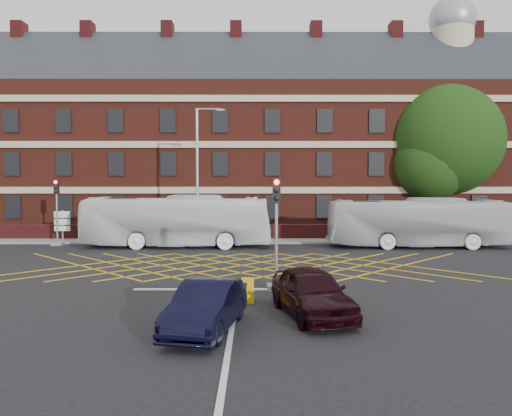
{
  "coord_description": "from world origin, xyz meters",
  "views": [
    {
      "loc": [
        0.65,
        -22.47,
        4.13
      ],
      "look_at": [
        0.71,
        1.5,
        2.88
      ],
      "focal_mm": 35.0,
      "sensor_mm": 36.0,
      "label": 1
    }
  ],
  "objects_px": {
    "traffic_light_near": "(276,244)",
    "bus_left": "(177,221)",
    "deciduous_tree": "(445,148)",
    "car_maroon": "(312,292)",
    "bus_right": "(418,223)",
    "street_lamp": "(198,199)",
    "traffic_light_far": "(57,218)",
    "direction_signs": "(62,222)",
    "utility_cabinet": "(248,290)",
    "car_navy": "(206,306)"
  },
  "relations": [
    {
      "from": "traffic_light_near",
      "to": "bus_left",
      "type": "bearing_deg",
      "value": 114.6
    },
    {
      "from": "bus_left",
      "to": "traffic_light_near",
      "type": "bearing_deg",
      "value": -154.48
    },
    {
      "from": "deciduous_tree",
      "to": "car_maroon",
      "type": "bearing_deg",
      "value": -118.71
    },
    {
      "from": "bus_right",
      "to": "street_lamp",
      "type": "height_order",
      "value": "street_lamp"
    },
    {
      "from": "bus_right",
      "to": "traffic_light_far",
      "type": "xyz_separation_m",
      "value": [
        -23.2,
        1.19,
        0.2
      ]
    },
    {
      "from": "traffic_light_far",
      "to": "direction_signs",
      "type": "relative_size",
      "value": 1.94
    },
    {
      "from": "street_lamp",
      "to": "deciduous_tree",
      "type": "bearing_deg",
      "value": 22.09
    },
    {
      "from": "bus_left",
      "to": "traffic_light_far",
      "type": "xyz_separation_m",
      "value": [
        -8.0,
        1.01,
        0.11
      ]
    },
    {
      "from": "traffic_light_near",
      "to": "street_lamp",
      "type": "distance_m",
      "value": 13.66
    },
    {
      "from": "traffic_light_far",
      "to": "street_lamp",
      "type": "bearing_deg",
      "value": -4.22
    },
    {
      "from": "bus_left",
      "to": "street_lamp",
      "type": "bearing_deg",
      "value": -75.14
    },
    {
      "from": "utility_cabinet",
      "to": "direction_signs",
      "type": "bearing_deg",
      "value": 127.1
    },
    {
      "from": "deciduous_tree",
      "to": "utility_cabinet",
      "type": "height_order",
      "value": "deciduous_tree"
    },
    {
      "from": "car_navy",
      "to": "bus_left",
      "type": "bearing_deg",
      "value": 112.16
    },
    {
      "from": "traffic_light_near",
      "to": "traffic_light_far",
      "type": "distance_m",
      "value": 19.3
    },
    {
      "from": "bus_right",
      "to": "traffic_light_far",
      "type": "relative_size",
      "value": 2.63
    },
    {
      "from": "car_navy",
      "to": "utility_cabinet",
      "type": "bearing_deg",
      "value": 82.2
    },
    {
      "from": "car_navy",
      "to": "direction_signs",
      "type": "xyz_separation_m",
      "value": [
        -11.85,
        20.38,
        0.7
      ]
    },
    {
      "from": "traffic_light_near",
      "to": "utility_cabinet",
      "type": "relative_size",
      "value": 5.14
    },
    {
      "from": "traffic_light_far",
      "to": "direction_signs",
      "type": "height_order",
      "value": "traffic_light_far"
    },
    {
      "from": "car_navy",
      "to": "deciduous_tree",
      "type": "relative_size",
      "value": 0.35
    },
    {
      "from": "bus_right",
      "to": "utility_cabinet",
      "type": "xyz_separation_m",
      "value": [
        -10.53,
        -14.38,
        -1.15
      ]
    },
    {
      "from": "bus_right",
      "to": "car_navy",
      "type": "height_order",
      "value": "bus_right"
    },
    {
      "from": "utility_cabinet",
      "to": "bus_right",
      "type": "bearing_deg",
      "value": 53.78
    },
    {
      "from": "bus_right",
      "to": "bus_left",
      "type": "bearing_deg",
      "value": 90.38
    },
    {
      "from": "traffic_light_far",
      "to": "direction_signs",
      "type": "distance_m",
      "value": 1.63
    },
    {
      "from": "bus_left",
      "to": "car_maroon",
      "type": "distance_m",
      "value": 17.61
    },
    {
      "from": "car_navy",
      "to": "car_maroon",
      "type": "relative_size",
      "value": 0.95
    },
    {
      "from": "traffic_light_far",
      "to": "street_lamp",
      "type": "xyz_separation_m",
      "value": [
        9.32,
        -0.69,
        1.25
      ]
    },
    {
      "from": "direction_signs",
      "to": "utility_cabinet",
      "type": "distance_m",
      "value": 21.49
    },
    {
      "from": "traffic_light_far",
      "to": "street_lamp",
      "type": "relative_size",
      "value": 0.49
    },
    {
      "from": "car_navy",
      "to": "traffic_light_near",
      "type": "relative_size",
      "value": 0.97
    },
    {
      "from": "car_navy",
      "to": "street_lamp",
      "type": "bearing_deg",
      "value": 107.91
    },
    {
      "from": "car_navy",
      "to": "direction_signs",
      "type": "distance_m",
      "value": 23.58
    },
    {
      "from": "bus_right",
      "to": "car_maroon",
      "type": "distance_m",
      "value": 18.23
    },
    {
      "from": "direction_signs",
      "to": "car_navy",
      "type": "bearing_deg",
      "value": -59.81
    },
    {
      "from": "bus_left",
      "to": "street_lamp",
      "type": "relative_size",
      "value": 1.35
    },
    {
      "from": "car_navy",
      "to": "traffic_light_near",
      "type": "height_order",
      "value": "traffic_light_near"
    },
    {
      "from": "car_navy",
      "to": "traffic_light_far",
      "type": "distance_m",
      "value": 22.12
    },
    {
      "from": "bus_left",
      "to": "street_lamp",
      "type": "xyz_separation_m",
      "value": [
        1.32,
        0.33,
        1.36
      ]
    },
    {
      "from": "deciduous_tree",
      "to": "bus_right",
      "type": "bearing_deg",
      "value": -120.29
    },
    {
      "from": "traffic_light_far",
      "to": "bus_right",
      "type": "bearing_deg",
      "value": -2.93
    },
    {
      "from": "deciduous_tree",
      "to": "traffic_light_near",
      "type": "height_order",
      "value": "deciduous_tree"
    },
    {
      "from": "bus_left",
      "to": "direction_signs",
      "type": "relative_size",
      "value": 5.39
    },
    {
      "from": "street_lamp",
      "to": "utility_cabinet",
      "type": "xyz_separation_m",
      "value": [
        3.35,
        -14.88,
        -2.6
      ]
    },
    {
      "from": "car_maroon",
      "to": "utility_cabinet",
      "type": "distance_m",
      "value": 2.66
    },
    {
      "from": "deciduous_tree",
      "to": "traffic_light_near",
      "type": "bearing_deg",
      "value": -124.76
    },
    {
      "from": "deciduous_tree",
      "to": "utility_cabinet",
      "type": "relative_size",
      "value": 14.13
    },
    {
      "from": "deciduous_tree",
      "to": "traffic_light_far",
      "type": "xyz_separation_m",
      "value": [
        -27.9,
        -6.85,
        -5.03
      ]
    },
    {
      "from": "bus_left",
      "to": "traffic_light_near",
      "type": "distance_m",
      "value": 13.78
    }
  ]
}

